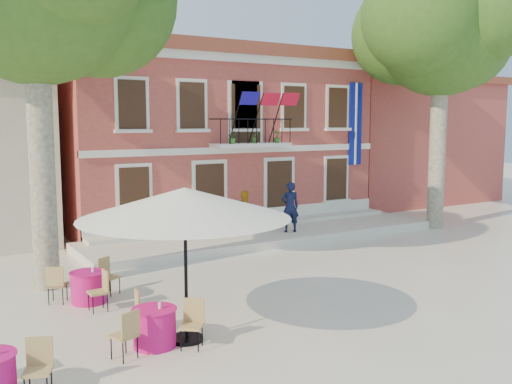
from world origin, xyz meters
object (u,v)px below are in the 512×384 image
at_px(pedestrian_navy, 290,207).
at_px(plane_tree_east, 442,28).
at_px(patio_umbrella, 185,203).
at_px(cafe_table_1, 154,325).
at_px(cafe_table_0, 89,285).
at_px(pedestrian_orange, 246,211).

bearing_deg(pedestrian_navy, plane_tree_east, -173.16).
bearing_deg(patio_umbrella, cafe_table_1, 174.58).
relative_size(patio_umbrella, cafe_table_0, 2.24).
bearing_deg(plane_tree_east, pedestrian_navy, 170.78).
xyz_separation_m(patio_umbrella, pedestrian_orange, (6.04, 8.03, -1.74)).
bearing_deg(plane_tree_east, cafe_table_1, -157.86).
relative_size(plane_tree_east, pedestrian_orange, 7.15).
distance_m(pedestrian_navy, cafe_table_0, 9.23).
xyz_separation_m(pedestrian_orange, cafe_table_1, (-6.70, -7.97, -0.64)).
xyz_separation_m(cafe_table_0, cafe_table_1, (0.38, -3.43, 0.00)).
height_order(plane_tree_east, pedestrian_navy, plane_tree_east).
bearing_deg(pedestrian_orange, patio_umbrella, -144.84).
bearing_deg(cafe_table_1, pedestrian_orange, 49.94).
relative_size(pedestrian_orange, cafe_table_1, 0.84).
height_order(plane_tree_east, cafe_table_1, plane_tree_east).
height_order(patio_umbrella, pedestrian_navy, patio_umbrella).
relative_size(patio_umbrella, cafe_table_1, 2.27).
height_order(plane_tree_east, patio_umbrella, plane_tree_east).
height_order(plane_tree_east, cafe_table_0, plane_tree_east).
bearing_deg(patio_umbrella, plane_tree_east, 23.29).
relative_size(patio_umbrella, pedestrian_orange, 2.72).
distance_m(plane_tree_east, cafe_table_1, 17.63).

